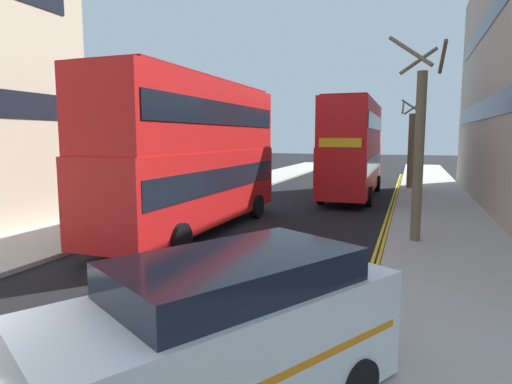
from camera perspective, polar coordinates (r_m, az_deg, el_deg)
The scene contains 12 objects.
sidewalk_right at distance 18.43m, azimuth 23.52°, elevation -4.29°, with size 4.00×80.00×0.14m, color #ADA89E.
sidewalk_left at distance 21.78m, azimuth -13.02°, elevation -2.17°, with size 4.00×80.00×0.14m, color #ADA89E.
kerb_line_outer at distance 16.46m, azimuth 16.62°, elevation -5.55°, with size 0.10×56.00×0.01m, color yellow.
kerb_line_inner at distance 16.46m, azimuth 16.06°, elevation -5.52°, with size 0.10×56.00×0.01m, color yellow.
traffic_island at distance 9.24m, azimuth -16.82°, elevation -15.41°, with size 1.10×2.20×0.10m, color #ADA89E.
keep_left_bollard at distance 9.04m, azimuth -16.96°, elevation -12.14°, with size 0.36×0.28×1.11m.
double_decker_bus_away at distance 16.34m, azimuth -8.06°, elevation 5.30°, with size 2.86×10.83×5.64m.
double_decker_bus_oncoming at distance 26.33m, azimuth 12.67°, elevation 5.91°, with size 2.86×10.83×5.64m.
taxi_minivan at distance 5.64m, azimuth -4.71°, elevation -18.99°, with size 4.02×5.10×2.12m.
pedestrian_far at distance 29.43m, azimuth 20.64°, elevation 1.75°, with size 0.34×0.22×1.62m.
street_tree_mid at distance 15.13m, azimuth 20.62°, elevation 5.52°, with size 1.76×1.86×6.60m.
street_tree_far at distance 31.24m, azimuth 19.70°, elevation 5.57°, with size 1.49×1.49×5.89m.
Camera 1 is at (5.18, -2.05, 3.56)m, focal length 30.46 mm.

